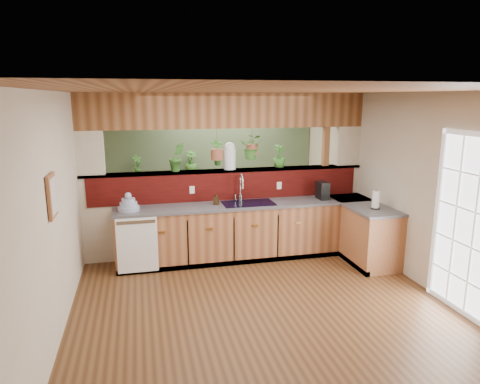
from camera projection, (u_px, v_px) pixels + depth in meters
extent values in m
cube|color=#503018|center=(248.00, 283.00, 5.95)|extent=(4.60, 7.00, 0.01)
cube|color=brown|center=(249.00, 92.00, 5.38)|extent=(4.60, 7.00, 0.01)
cube|color=beige|center=(207.00, 157.00, 8.99)|extent=(4.60, 0.02, 2.60)
cube|color=beige|center=(409.00, 326.00, 2.34)|extent=(4.60, 0.02, 2.60)
cube|color=beige|center=(64.00, 202.00, 5.14)|extent=(0.02, 7.00, 2.60)
cube|color=beige|center=(402.00, 184.00, 6.19)|extent=(0.02, 7.00, 2.60)
cube|color=beige|center=(228.00, 212.00, 7.08)|extent=(4.60, 0.15, 1.35)
cube|color=#3F0908|center=(229.00, 186.00, 6.90)|extent=(4.40, 0.02, 0.45)
cube|color=brown|center=(228.00, 171.00, 6.93)|extent=(4.60, 0.21, 0.04)
cube|color=brown|center=(227.00, 111.00, 6.73)|extent=(4.60, 0.15, 0.55)
cube|color=beige|center=(90.00, 154.00, 6.38)|extent=(0.40, 0.15, 0.70)
cube|color=beige|center=(347.00, 147.00, 7.34)|extent=(0.40, 0.15, 0.70)
cube|color=brown|center=(325.00, 171.00, 7.33)|extent=(0.10, 0.10, 2.60)
cube|color=brown|center=(228.00, 171.00, 6.93)|extent=(4.60, 0.21, 0.04)
cube|color=brown|center=(227.00, 111.00, 6.73)|extent=(4.60, 0.15, 0.55)
cube|color=#4F6645|center=(207.00, 157.00, 8.97)|extent=(4.55, 0.02, 2.55)
cube|color=brown|center=(248.00, 232.00, 6.84)|extent=(4.10, 0.60, 0.86)
cube|color=#4A4A4F|center=(248.00, 204.00, 6.74)|extent=(4.14, 0.64, 0.04)
cube|color=brown|center=(361.00, 232.00, 6.82)|extent=(0.60, 1.48, 0.86)
cube|color=#4A4A4F|center=(363.00, 205.00, 6.72)|extent=(0.64, 1.52, 0.04)
cube|color=brown|center=(348.00, 224.00, 7.23)|extent=(0.60, 0.60, 0.86)
cube|color=#4A4A4F|center=(350.00, 198.00, 7.14)|extent=(0.64, 0.64, 0.04)
cube|color=black|center=(252.00, 261.00, 6.66)|extent=(4.10, 0.06, 0.08)
cube|color=black|center=(344.00, 256.00, 6.84)|extent=(0.06, 1.48, 0.08)
cube|color=white|center=(137.00, 245.00, 6.14)|extent=(0.58, 0.02, 0.82)
cube|color=#B7B7B2|center=(136.00, 222.00, 6.05)|extent=(0.54, 0.01, 0.05)
cube|color=black|center=(248.00, 204.00, 6.74)|extent=(0.82, 0.50, 0.03)
cube|color=black|center=(237.00, 210.00, 6.71)|extent=(0.34, 0.40, 0.16)
cube|color=black|center=(260.00, 209.00, 6.80)|extent=(0.34, 0.40, 0.16)
cube|color=white|center=(464.00, 227.00, 5.00)|extent=(0.06, 1.02, 2.16)
cube|color=brown|center=(52.00, 196.00, 4.34)|extent=(0.03, 0.35, 0.45)
cube|color=silver|center=(53.00, 196.00, 4.34)|extent=(0.01, 0.27, 0.37)
cylinder|color=#B7B7B2|center=(240.00, 198.00, 6.90)|extent=(0.07, 0.07, 0.10)
cylinder|color=#B7B7B2|center=(240.00, 187.00, 6.86)|extent=(0.02, 0.02, 0.27)
torus|color=#B7B7B2|center=(241.00, 180.00, 6.77)|extent=(0.19, 0.07, 0.19)
cylinder|color=#B7B7B2|center=(243.00, 185.00, 6.70)|extent=(0.02, 0.02, 0.11)
cylinder|color=#B7B7B2|center=(235.00, 197.00, 6.87)|extent=(0.03, 0.03, 0.10)
cylinder|color=#919CBC|center=(129.00, 208.00, 6.28)|extent=(0.31, 0.31, 0.07)
cylinder|color=#919CBC|center=(129.00, 204.00, 6.27)|extent=(0.26, 0.26, 0.06)
cylinder|color=#919CBC|center=(128.00, 200.00, 6.25)|extent=(0.20, 0.20, 0.06)
sphere|color=#919CBC|center=(128.00, 196.00, 6.24)|extent=(0.10, 0.10, 0.10)
imported|color=#392815|center=(216.00, 199.00, 6.63)|extent=(0.10, 0.10, 0.18)
cube|color=black|center=(323.00, 190.00, 6.99)|extent=(0.15, 0.25, 0.28)
cube|color=black|center=(325.00, 197.00, 6.93)|extent=(0.13, 0.09, 0.09)
cylinder|color=silver|center=(324.00, 195.00, 6.95)|extent=(0.08, 0.08, 0.08)
cylinder|color=black|center=(375.00, 208.00, 6.39)|extent=(0.13, 0.13, 0.02)
cylinder|color=#B7B7B2|center=(376.00, 199.00, 6.37)|extent=(0.02, 0.02, 0.29)
cylinder|color=white|center=(376.00, 199.00, 6.37)|extent=(0.11, 0.11, 0.25)
cylinder|color=silver|center=(230.00, 159.00, 6.90)|extent=(0.20, 0.20, 0.33)
sphere|color=silver|center=(230.00, 148.00, 6.86)|extent=(0.18, 0.18, 0.18)
imported|color=#306924|center=(177.00, 157.00, 6.69)|extent=(0.29, 0.25, 0.45)
imported|color=#306924|center=(279.00, 156.00, 7.09)|extent=(0.28, 0.28, 0.37)
cylinder|color=brown|center=(217.00, 140.00, 6.78)|extent=(0.01, 0.01, 0.35)
cylinder|color=brown|center=(217.00, 154.00, 6.83)|extent=(0.20, 0.20, 0.17)
imported|color=#306924|center=(217.00, 138.00, 6.78)|extent=(0.26, 0.21, 0.43)
cylinder|color=brown|center=(252.00, 137.00, 6.91)|extent=(0.01, 0.01, 0.29)
cylinder|color=brown|center=(252.00, 149.00, 6.95)|extent=(0.19, 0.19, 0.16)
imported|color=#306924|center=(252.00, 134.00, 6.90)|extent=(0.45, 0.43, 0.40)
cube|color=black|center=(167.00, 199.00, 8.72)|extent=(1.66, 0.75, 1.07)
imported|color=#306924|center=(137.00, 164.00, 8.44)|extent=(0.25, 0.21, 0.40)
imported|color=#306924|center=(191.00, 162.00, 8.68)|extent=(0.28, 0.28, 0.44)
imported|color=#306924|center=(287.00, 210.00, 8.39)|extent=(0.81, 0.75, 0.75)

